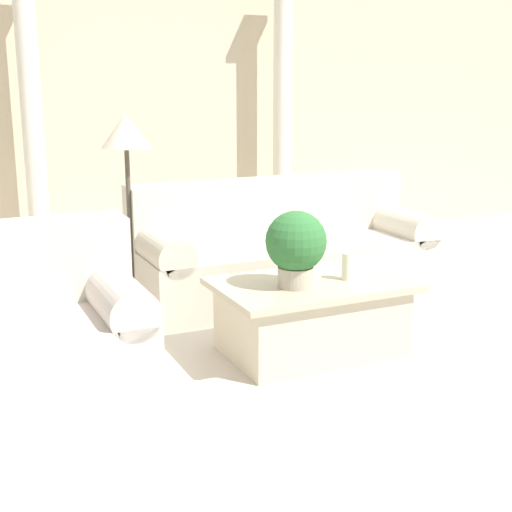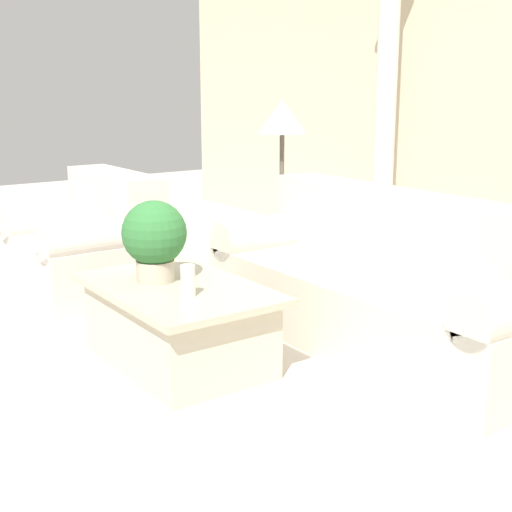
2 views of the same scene
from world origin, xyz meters
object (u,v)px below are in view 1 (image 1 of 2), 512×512
Objects in this scene: sofa_long at (282,251)px; potted_plant at (296,245)px; coffee_table at (311,316)px; floor_lamp at (126,144)px; loveseat at (37,325)px.

sofa_long is 1.43m from potted_plant.
coffee_table is 0.82× the size of floor_lamp.
coffee_table is 2.57× the size of potted_plant.
floor_lamp is at bearing 120.60° from coffee_table.
floor_lamp reaches higher than coffee_table.
potted_plant is (-0.55, -1.27, 0.36)m from sofa_long.
loveseat reaches higher than coffee_table.
loveseat is 1.69m from floor_lamp.
loveseat is (-2.05, -1.05, 0.01)m from sofa_long.
sofa_long is at bearing 27.12° from loveseat.
loveseat is at bearing 171.75° from potted_plant.
sofa_long is 1.28m from coffee_table.
sofa_long is 1.62× the size of floor_lamp.
potted_plant is at bearing -113.59° from sofa_long.
coffee_table is at bearing 21.70° from potted_plant.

